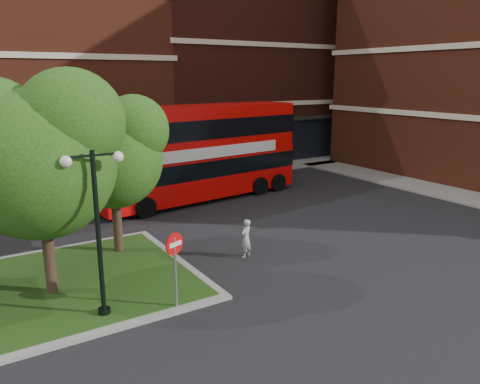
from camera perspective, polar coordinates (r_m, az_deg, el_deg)
ground at (r=16.77m, az=2.66°, el=-10.48°), size 120.00×120.00×0.00m
pavement_far at (r=31.08m, az=-14.93°, el=0.70°), size 44.00×3.00×0.12m
pavement_side at (r=29.93m, az=27.20°, el=-0.90°), size 3.00×28.00×0.12m
terrace_far_right at (r=43.04m, az=-0.18°, el=15.38°), size 18.00×12.00×16.00m
traffic_island at (r=16.98m, az=-27.20°, el=-11.54°), size 12.60×7.60×0.15m
tree_island_west at (r=15.39m, az=-23.80°, el=4.78°), size 5.40×4.71×7.21m
tree_island_east at (r=18.52m, az=-15.59°, el=5.08°), size 4.46×3.90×6.29m
lamp_island at (r=13.75m, az=-16.95°, el=-4.05°), size 1.72×0.36×5.00m
lamp_far_left at (r=29.37m, az=-10.35°, el=5.69°), size 1.72×0.36×5.00m
lamp_far_right at (r=33.14m, az=2.66°, el=6.82°), size 1.72×0.36×5.00m
bus at (r=26.65m, az=-5.11°, el=5.58°), size 12.52×4.19×4.69m
woman at (r=18.35m, az=0.72°, el=-5.67°), size 0.67×0.57×1.55m
car_silver at (r=30.66m, az=-13.59°, el=1.86°), size 4.27×1.83×1.44m
car_white at (r=32.88m, az=-4.13°, el=2.87°), size 3.89×1.46×1.27m
no_entry_sign at (r=14.10m, az=-7.95°, el=-7.70°), size 0.65×0.30×2.48m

